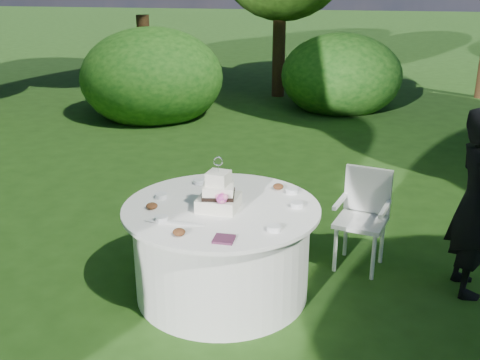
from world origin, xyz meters
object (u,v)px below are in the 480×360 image
(table, at_px, (222,250))
(guest, at_px, (476,203))
(napkins, at_px, (224,239))
(cake, at_px, (219,195))
(chair, at_px, (364,211))

(table, bearing_deg, guest, 13.09)
(guest, relative_size, table, 0.99)
(napkins, xyz_separation_m, guest, (1.81, 1.04, -0.00))
(guest, bearing_deg, cake, 97.09)
(chair, bearing_deg, table, -146.53)
(table, height_order, cake, cake)
(guest, relative_size, chair, 1.75)
(table, bearing_deg, chair, 33.47)
(guest, xyz_separation_m, table, (-1.97, -0.46, -0.39))
(guest, bearing_deg, table, 95.85)
(cake, relative_size, chair, 0.48)
(table, distance_m, cake, 0.50)
(table, height_order, chair, chair)
(table, distance_m, chair, 1.34)
(napkins, bearing_deg, chair, 54.06)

